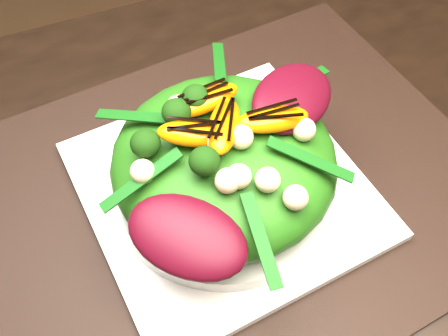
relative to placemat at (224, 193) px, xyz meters
name	(u,v)px	position (x,y,z in m)	size (l,w,h in m)	color
placemat	(224,193)	(0.00, 0.00, 0.00)	(0.54, 0.41, 0.00)	black
plate_base	(224,189)	(0.00, 0.00, 0.01)	(0.26, 0.26, 0.01)	white
salad_bowl	(224,182)	(0.00, 0.00, 0.02)	(0.22, 0.22, 0.02)	silver
lettuce_mound	(224,161)	(0.00, 0.00, 0.06)	(0.21, 0.21, 0.08)	#276212
radicchio_leaf	(293,97)	(0.08, 0.02, 0.09)	(0.10, 0.07, 0.02)	#3D0611
orange_segment	(187,115)	(-0.02, 0.03, 0.10)	(0.07, 0.03, 0.02)	#E76303
broccoli_floret	(158,110)	(-0.05, 0.04, 0.11)	(0.04, 0.04, 0.04)	black
macadamia_nut	(288,167)	(0.03, -0.05, 0.10)	(0.02, 0.02, 0.02)	beige
balsamic_drizzle	(186,107)	(-0.02, 0.03, 0.11)	(0.05, 0.00, 0.00)	black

